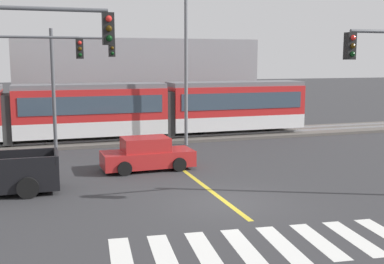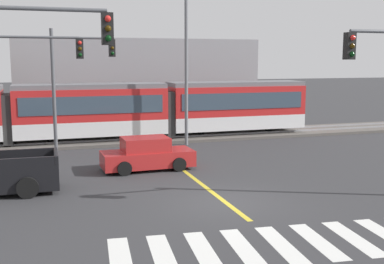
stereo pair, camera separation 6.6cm
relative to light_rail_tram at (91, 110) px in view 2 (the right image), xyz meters
The scene contains 19 objects.
ground_plane 14.62m from the light_rail_tram, 77.17° to the right, with size 200.00×200.00×0.00m, color #333335.
track_bed 3.76m from the light_rail_tram, ahead, with size 120.00×4.00×0.18m, color #56514C.
rail_near 3.76m from the light_rail_tram, 12.52° to the right, with size 120.00×0.08×0.10m, color #939399.
rail_far 3.76m from the light_rail_tram, 12.73° to the left, with size 120.00×0.08×0.10m, color #939399.
light_rail_tram is the anchor object (origin of this frame).
crosswalk_stripe_0 17.97m from the light_rail_tram, 93.74° to the right, with size 0.56×2.80×0.01m, color silver.
crosswalk_stripe_1 18.04m from the light_rail_tram, 90.22° to the right, with size 0.56×2.80×0.01m, color silver.
crosswalk_stripe_2 18.18m from the light_rail_tram, 86.75° to the right, with size 0.56×2.80×0.01m, color silver.
crosswalk_stripe_3 18.38m from the light_rail_tram, 83.33° to the right, with size 0.56×2.80×0.01m, color silver.
crosswalk_stripe_4 18.64m from the light_rail_tram, 80.01° to the right, with size 0.56×2.80×0.01m, color silver.
crosswalk_stripe_5 18.96m from the light_rail_tram, 76.78° to the right, with size 0.56×2.80×0.01m, color silver.
crosswalk_stripe_6 19.34m from the light_rail_tram, 73.68° to the right, with size 0.56×2.80×0.01m, color silver.
lane_centre_line 9.88m from the light_rail_tram, 70.58° to the right, with size 0.20×14.25×0.01m, color gold.
sedan_crossing 8.42m from the light_rail_tram, 78.39° to the right, with size 4.25×2.01×1.52m.
traffic_light_near_left 16.14m from the light_rail_tram, 102.15° to the right, with size 3.75×0.38×6.73m.
traffic_light_mid_left 8.09m from the light_rail_tram, 118.77° to the right, with size 4.25×0.38×6.60m.
traffic_light_far_left 4.93m from the light_rail_tram, 106.51° to the right, with size 3.25×0.38×6.59m.
street_lamp_centre 6.92m from the light_rail_tram, 24.82° to the right, with size 2.15×0.28×9.77m.
building_backdrop_far 9.41m from the light_rail_tram, 61.77° to the left, with size 18.24×6.00×6.60m, color gray.
Camera 2 is at (-6.17, -15.45, 5.05)m, focal length 45.00 mm.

